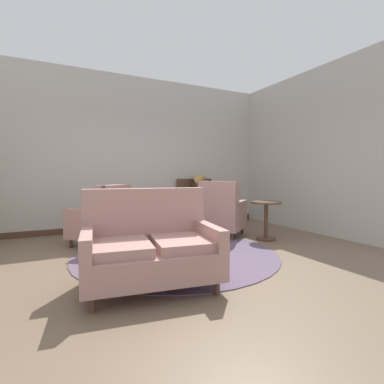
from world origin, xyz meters
The scene contains 13 objects.
ground centered at (0.00, 0.00, 0.00)m, with size 8.97×8.97×0.00m, color brown.
wall_back centered at (0.00, 2.69, 1.68)m, with size 6.57×0.08×3.36m, color #BCB7AD.
wall_right centered at (3.20, 0.81, 1.68)m, with size 0.08×3.77×3.36m, color #BCB7AD.
baseboard_back centered at (0.00, 2.64, 0.06)m, with size 6.41×0.03×0.12m, color #4C3323.
area_rug centered at (0.00, 0.30, 0.01)m, with size 3.04×3.04×0.01m, color #5B4C60.
coffee_table centered at (0.06, 0.47, 0.40)m, with size 0.88×0.88×0.49m.
porcelain_vase centered at (0.11, 0.50, 0.63)m, with size 0.18×0.18×0.33m.
settee centered at (-0.75, -0.73, 0.42)m, with size 1.49×1.05×1.05m.
armchair_foreground_right centered at (1.30, 1.07, 0.45)m, with size 1.12×1.10×1.08m.
armchair_near_window centered at (-0.88, 1.43, 0.44)m, with size 1.15×1.14×1.03m.
side_table centered at (1.86, 0.44, 0.43)m, with size 0.54×0.54×0.71m.
sideboard centered at (1.46, 2.40, 0.49)m, with size 0.93×0.38×1.10m.
gramophone centered at (1.51, 2.32, 1.08)m, with size 0.40×0.45×0.46m.
Camera 1 is at (-1.71, -3.64, 1.20)m, focal length 26.91 mm.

